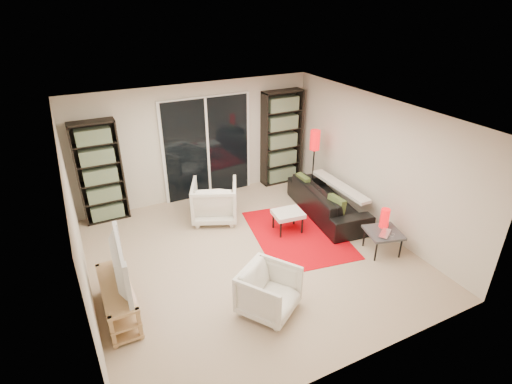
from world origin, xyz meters
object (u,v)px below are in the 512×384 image
at_px(armchair_front, 269,291).
at_px(floor_lamp, 315,147).
at_px(tv_stand, 118,299).
at_px(sofa, 327,200).
at_px(bookshelf_right, 282,138).
at_px(armchair_back, 215,201).
at_px(side_table, 383,234).
at_px(bookshelf_left, 100,173).
at_px(ottoman, 288,215).

xyz_separation_m(armchair_front, floor_lamp, (2.44, 2.62, 0.81)).
height_order(tv_stand, armchair_front, armchair_front).
xyz_separation_m(sofa, floor_lamp, (0.15, 0.77, 0.84)).
relative_size(bookshelf_right, tv_stand, 1.75).
height_order(armchair_front, floor_lamp, floor_lamp).
distance_m(armchair_back, armchair_front, 2.68).
height_order(armchair_back, side_table, armchair_back).
distance_m(bookshelf_right, sofa, 1.90).
bearing_deg(sofa, bookshelf_left, 73.00).
bearing_deg(bookshelf_right, side_table, -87.70).
height_order(bookshelf_left, ottoman, bookshelf_left).
relative_size(side_table, floor_lamp, 0.45).
height_order(armchair_front, ottoman, armchair_front).
relative_size(sofa, ottoman, 3.59).
distance_m(armchair_front, floor_lamp, 3.67).
bearing_deg(sofa, armchair_back, 75.22).
height_order(bookshelf_left, armchair_front, bookshelf_left).
bearing_deg(armchair_front, tv_stand, 121.86).
height_order(armchair_front, side_table, armchair_front).
xyz_separation_m(bookshelf_left, bookshelf_right, (3.85, -0.00, 0.07)).
bearing_deg(ottoman, armchair_back, 135.42).
bearing_deg(bookshelf_left, side_table, -39.00).
height_order(armchair_back, armchair_front, armchair_back).
distance_m(sofa, ottoman, 1.03).
height_order(bookshelf_left, side_table, bookshelf_left).
relative_size(armchair_back, floor_lamp, 0.58).
bearing_deg(floor_lamp, side_table, -91.96).
xyz_separation_m(bookshelf_right, side_table, (0.13, -3.22, -0.69)).
xyz_separation_m(armchair_back, side_table, (2.11, -2.29, -0.03)).
distance_m(bookshelf_right, tv_stand, 5.00).
distance_m(armchair_back, side_table, 3.12).
bearing_deg(bookshelf_left, ottoman, -33.85).
height_order(tv_stand, side_table, tv_stand).
relative_size(bookshelf_left, armchair_front, 2.68).
xyz_separation_m(bookshelf_right, sofa, (0.05, -1.75, -0.75)).
relative_size(sofa, armchair_back, 2.41).
height_order(ottoman, floor_lamp, floor_lamp).
xyz_separation_m(bookshelf_left, ottoman, (2.89, -1.94, -0.63)).
xyz_separation_m(sofa, side_table, (0.07, -1.47, 0.06)).
relative_size(bookshelf_left, side_table, 2.92).
bearing_deg(armchair_front, side_table, -24.66).
height_order(bookshelf_right, sofa, bookshelf_right).
xyz_separation_m(bookshelf_left, armchair_front, (1.61, -3.60, -0.64)).
bearing_deg(tv_stand, sofa, 13.76).
distance_m(ottoman, floor_lamp, 1.70).
distance_m(tv_stand, sofa, 4.26).
bearing_deg(bookshelf_right, armchair_back, -154.88).
bearing_deg(bookshelf_right, floor_lamp, -78.18).
distance_m(armchair_back, floor_lamp, 2.31).
xyz_separation_m(tv_stand, armchair_front, (1.85, -0.84, 0.07)).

